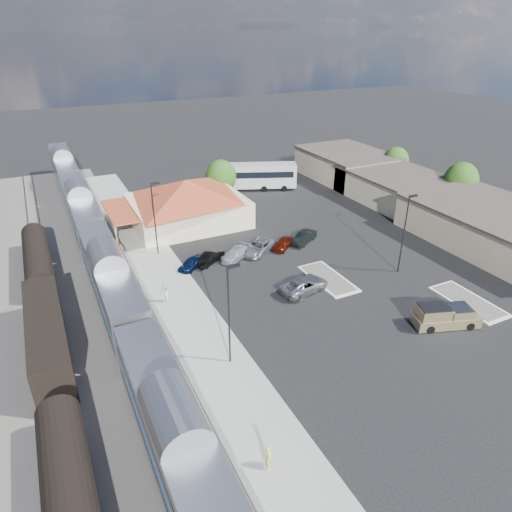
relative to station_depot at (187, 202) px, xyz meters
name	(u,v)px	position (x,y,z in m)	size (l,w,h in m)	color
ground	(306,297)	(4.56, -24.00, -3.13)	(280.00, 280.00, 0.00)	black
railbed	(80,307)	(-16.44, -16.00, -3.07)	(16.00, 100.00, 0.12)	#4C4944
platform	(175,295)	(-7.44, -18.00, -3.04)	(5.50, 92.00, 0.18)	gray
passenger_train	(111,285)	(-13.44, -18.07, -0.26)	(3.00, 104.00, 5.55)	silver
freight_cars	(48,338)	(-19.44, -22.83, -1.21)	(2.80, 46.00, 4.00)	black
station_depot	(187,202)	(0.00, 0.00, 0.00)	(18.35, 12.24, 6.20)	beige
buildings_east	(417,194)	(32.56, -9.72, -0.86)	(14.40, 51.40, 4.80)	#C6B28C
traffic_island_south	(328,278)	(8.56, -22.00, -3.03)	(3.30, 7.50, 0.21)	silver
traffic_island_north	(469,301)	(18.56, -32.00, -3.03)	(3.30, 7.50, 0.21)	silver
lamp_plat_s	(230,308)	(-6.34, -30.00, 2.21)	(1.08, 0.25, 9.00)	black
lamp_plat_n	(155,213)	(-6.34, -8.00, 2.21)	(1.08, 0.25, 9.00)	black
lamp_lot	(405,228)	(16.66, -24.00, 2.21)	(1.08, 0.25, 9.00)	black
tree_east_b	(461,180)	(38.56, -12.00, 1.09)	(4.94, 4.94, 6.96)	#382314
tree_east_c	(396,161)	(38.56, 2.00, 0.63)	(4.41, 4.41, 6.21)	#382314
tree_depot	(221,177)	(7.56, 6.00, 0.89)	(4.71, 4.71, 6.63)	#382314
pickup_truck	(446,316)	(13.36, -33.83, -2.16)	(6.32, 3.96, 2.05)	tan
suv	(304,285)	(4.86, -23.01, -2.36)	(2.55, 5.54, 1.54)	#9FA3A7
coach_bus	(255,175)	(14.93, 9.06, -0.65)	(13.54, 7.81, 4.31)	silver
person_a	(269,457)	(-8.26, -40.28, -2.06)	(0.65, 0.43, 1.79)	#C4DC45
person_b	(165,294)	(-8.69, -19.02, -1.99)	(0.93, 0.73, 1.92)	white
parked_car_a	(192,263)	(-3.94, -13.07, -2.49)	(1.52, 3.77, 1.28)	#0D1C44
parked_car_b	(209,258)	(-1.69, -12.77, -2.45)	(1.43, 4.10, 1.35)	black
parked_car_c	(236,254)	(1.51, -13.07, -2.48)	(1.82, 4.48, 1.30)	silver
parked_car_d	(259,247)	(4.71, -12.77, -2.41)	(2.40, 5.20, 1.44)	#9899A0
parked_car_e	(283,244)	(7.91, -13.07, -2.48)	(1.55, 3.85, 1.31)	#661B0B
parked_car_f	(304,237)	(11.11, -12.77, -2.40)	(1.54, 4.41, 1.45)	black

